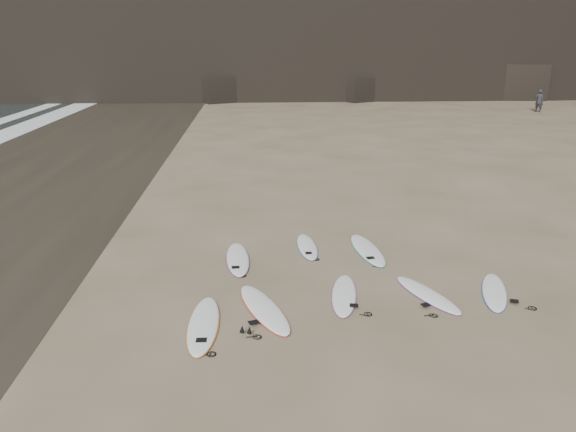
{
  "coord_description": "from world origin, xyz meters",
  "views": [
    {
      "loc": [
        -2.63,
        -12.18,
        5.89
      ],
      "look_at": [
        -1.69,
        1.78,
        1.5
      ],
      "focal_mm": 35.0,
      "sensor_mm": 36.0,
      "label": 1
    }
  ],
  "objects_px": {
    "surfboard_0": "(204,324)",
    "surfboard_2": "(344,294)",
    "surfboard_7": "(367,249)",
    "surfboard_5": "(238,259)",
    "person_a": "(539,101)",
    "surfboard_4": "(494,291)",
    "surfboard_3": "(427,294)",
    "surfboard_6": "(307,246)",
    "surfboard_1": "(264,308)"
  },
  "relations": [
    {
      "from": "surfboard_6",
      "to": "person_a",
      "type": "height_order",
      "value": "person_a"
    },
    {
      "from": "surfboard_2",
      "to": "surfboard_7",
      "type": "bearing_deg",
      "value": 78.77
    },
    {
      "from": "surfboard_4",
      "to": "surfboard_5",
      "type": "height_order",
      "value": "surfboard_5"
    },
    {
      "from": "surfboard_3",
      "to": "surfboard_5",
      "type": "distance_m",
      "value": 5.3
    },
    {
      "from": "surfboard_5",
      "to": "surfboard_7",
      "type": "height_order",
      "value": "surfboard_7"
    },
    {
      "from": "surfboard_3",
      "to": "surfboard_5",
      "type": "relative_size",
      "value": 0.92
    },
    {
      "from": "surfboard_3",
      "to": "person_a",
      "type": "bearing_deg",
      "value": 38.83
    },
    {
      "from": "surfboard_2",
      "to": "surfboard_6",
      "type": "xyz_separation_m",
      "value": [
        -0.56,
        3.35,
        -0.0
      ]
    },
    {
      "from": "surfboard_0",
      "to": "surfboard_2",
      "type": "distance_m",
      "value": 3.5
    },
    {
      "from": "surfboard_2",
      "to": "surfboard_5",
      "type": "xyz_separation_m",
      "value": [
        -2.6,
        2.5,
        0.0
      ]
    },
    {
      "from": "surfboard_2",
      "to": "person_a",
      "type": "height_order",
      "value": "person_a"
    },
    {
      "from": "surfboard_6",
      "to": "person_a",
      "type": "xyz_separation_m",
      "value": [
        22.99,
        31.39,
        0.92
      ]
    },
    {
      "from": "surfboard_5",
      "to": "person_a",
      "type": "xyz_separation_m",
      "value": [
        25.03,
        32.24,
        0.92
      ]
    },
    {
      "from": "surfboard_1",
      "to": "surfboard_6",
      "type": "relative_size",
      "value": 1.22
    },
    {
      "from": "surfboard_3",
      "to": "surfboard_4",
      "type": "xyz_separation_m",
      "value": [
        1.68,
        0.05,
        -0.0
      ]
    },
    {
      "from": "surfboard_0",
      "to": "surfboard_4",
      "type": "height_order",
      "value": "surfboard_0"
    },
    {
      "from": "surfboard_0",
      "to": "surfboard_4",
      "type": "xyz_separation_m",
      "value": [
        6.95,
        1.19,
        -0.01
      ]
    },
    {
      "from": "surfboard_4",
      "to": "surfboard_6",
      "type": "distance_m",
      "value": 5.46
    },
    {
      "from": "surfboard_3",
      "to": "surfboard_4",
      "type": "height_order",
      "value": "surfboard_3"
    },
    {
      "from": "surfboard_1",
      "to": "surfboard_0",
      "type": "bearing_deg",
      "value": -172.51
    },
    {
      "from": "surfboard_5",
      "to": "surfboard_4",
      "type": "bearing_deg",
      "value": -25.76
    },
    {
      "from": "surfboard_0",
      "to": "surfboard_3",
      "type": "distance_m",
      "value": 5.4
    },
    {
      "from": "surfboard_3",
      "to": "surfboard_2",
      "type": "bearing_deg",
      "value": 155.78
    },
    {
      "from": "surfboard_6",
      "to": "person_a",
      "type": "bearing_deg",
      "value": 51.85
    },
    {
      "from": "surfboard_3",
      "to": "person_a",
      "type": "distance_m",
      "value": 40.41
    },
    {
      "from": "surfboard_3",
      "to": "surfboard_7",
      "type": "xyz_separation_m",
      "value": [
        -0.84,
        3.08,
        0.01
      ]
    },
    {
      "from": "surfboard_0",
      "to": "surfboard_3",
      "type": "relative_size",
      "value": 1.14
    },
    {
      "from": "surfboard_6",
      "to": "surfboard_7",
      "type": "xyz_separation_m",
      "value": [
        1.73,
        -0.39,
        0.01
      ]
    },
    {
      "from": "surfboard_5",
      "to": "surfboard_6",
      "type": "distance_m",
      "value": 2.21
    },
    {
      "from": "surfboard_1",
      "to": "surfboard_7",
      "type": "bearing_deg",
      "value": 30.09
    },
    {
      "from": "surfboard_3",
      "to": "surfboard_4",
      "type": "relative_size",
      "value": 1.02
    },
    {
      "from": "surfboard_3",
      "to": "person_a",
      "type": "height_order",
      "value": "person_a"
    },
    {
      "from": "surfboard_7",
      "to": "surfboard_4",
      "type": "bearing_deg",
      "value": -55.67
    },
    {
      "from": "surfboard_2",
      "to": "surfboard_5",
      "type": "distance_m",
      "value": 3.6
    },
    {
      "from": "surfboard_6",
      "to": "surfboard_7",
      "type": "bearing_deg",
      "value": -14.67
    },
    {
      "from": "surfboard_6",
      "to": "surfboard_5",
      "type": "bearing_deg",
      "value": -159.23
    },
    {
      "from": "surfboard_4",
      "to": "surfboard_5",
      "type": "bearing_deg",
      "value": 177.88
    },
    {
      "from": "surfboard_5",
      "to": "surfboard_7",
      "type": "distance_m",
      "value": 3.8
    },
    {
      "from": "surfboard_0",
      "to": "surfboard_6",
      "type": "xyz_separation_m",
      "value": [
        2.71,
        4.62,
        -0.01
      ]
    },
    {
      "from": "surfboard_3",
      "to": "surfboard_6",
      "type": "xyz_separation_m",
      "value": [
        -2.57,
        3.47,
        -0.0
      ]
    },
    {
      "from": "surfboard_4",
      "to": "surfboard_6",
      "type": "bearing_deg",
      "value": 161.25
    },
    {
      "from": "surfboard_4",
      "to": "surfboard_0",
      "type": "bearing_deg",
      "value": -150.15
    },
    {
      "from": "surfboard_1",
      "to": "surfboard_3",
      "type": "relative_size",
      "value": 1.16
    },
    {
      "from": "surfboard_7",
      "to": "surfboard_0",
      "type": "bearing_deg",
      "value": -141.77
    },
    {
      "from": "surfboard_3",
      "to": "person_a",
      "type": "xyz_separation_m",
      "value": [
        20.42,
        34.86,
        0.92
      ]
    },
    {
      "from": "person_a",
      "to": "surfboard_4",
      "type": "bearing_deg",
      "value": 104.66
    },
    {
      "from": "surfboard_0",
      "to": "surfboard_6",
      "type": "bearing_deg",
      "value": 60.58
    },
    {
      "from": "surfboard_2",
      "to": "surfboard_4",
      "type": "height_order",
      "value": "surfboard_2"
    },
    {
      "from": "surfboard_7",
      "to": "person_a",
      "type": "bearing_deg",
      "value": 50.87
    },
    {
      "from": "surfboard_0",
      "to": "surfboard_2",
      "type": "relative_size",
      "value": 1.12
    }
  ]
}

